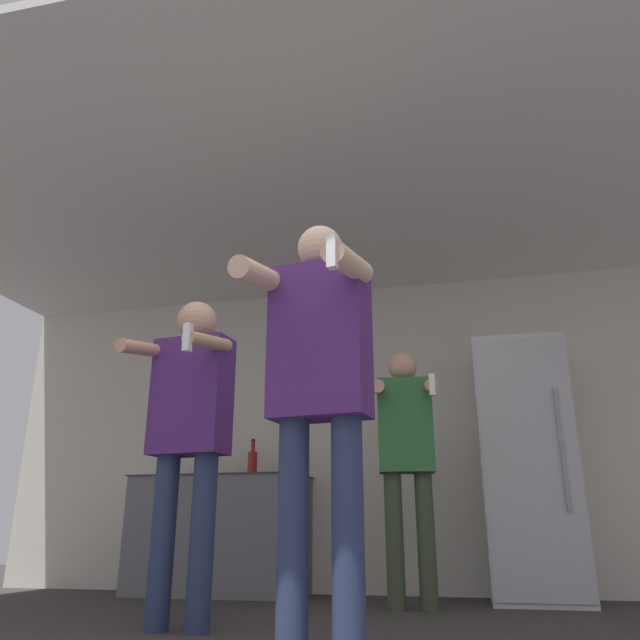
{
  "coord_description": "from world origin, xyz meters",
  "views": [
    {
      "loc": [
        0.6,
        -1.99,
        0.45
      ],
      "look_at": [
        0.02,
        0.52,
        1.34
      ],
      "focal_mm": 35.0,
      "sensor_mm": 36.0,
      "label": 1
    }
  ],
  "objects_px": {
    "person_woman_foreground": "(319,378)",
    "person_man_side": "(189,421)",
    "bottle_short_whiskey": "(252,462)",
    "refrigerator": "(526,467)",
    "person_spectator_back": "(406,447)",
    "bottle_tall_gin": "(290,462)",
    "bottle_red_label": "(205,461)"
  },
  "relations": [
    {
      "from": "person_woman_foreground",
      "to": "person_man_side",
      "type": "bearing_deg",
      "value": 145.1
    },
    {
      "from": "bottle_short_whiskey",
      "to": "person_woman_foreground",
      "type": "distance_m",
      "value": 2.76
    },
    {
      "from": "refrigerator",
      "to": "person_spectator_back",
      "type": "distance_m",
      "value": 1.02
    },
    {
      "from": "refrigerator",
      "to": "person_man_side",
      "type": "height_order",
      "value": "refrigerator"
    },
    {
      "from": "person_spectator_back",
      "to": "refrigerator",
      "type": "bearing_deg",
      "value": 37.63
    },
    {
      "from": "bottle_tall_gin",
      "to": "person_man_side",
      "type": "bearing_deg",
      "value": -90.73
    },
    {
      "from": "bottle_tall_gin",
      "to": "bottle_short_whiskey",
      "type": "bearing_deg",
      "value": 180.0
    },
    {
      "from": "bottle_tall_gin",
      "to": "person_spectator_back",
      "type": "xyz_separation_m",
      "value": [
        1.02,
        -0.77,
        -0.01
      ]
    },
    {
      "from": "bottle_red_label",
      "to": "person_woman_foreground",
      "type": "height_order",
      "value": "person_woman_foreground"
    },
    {
      "from": "bottle_tall_gin",
      "to": "person_woman_foreground",
      "type": "xyz_separation_m",
      "value": [
        0.82,
        -2.51,
        0.06
      ]
    },
    {
      "from": "refrigerator",
      "to": "person_man_side",
      "type": "relative_size",
      "value": 1.07
    },
    {
      "from": "bottle_short_whiskey",
      "to": "person_spectator_back",
      "type": "distance_m",
      "value": 1.55
    },
    {
      "from": "bottle_red_label",
      "to": "person_woman_foreground",
      "type": "relative_size",
      "value": 0.18
    },
    {
      "from": "bottle_red_label",
      "to": "bottle_short_whiskey",
      "type": "bearing_deg",
      "value": 0.0
    },
    {
      "from": "person_spectator_back",
      "to": "bottle_red_label",
      "type": "bearing_deg",
      "value": 156.52
    },
    {
      "from": "bottle_tall_gin",
      "to": "person_spectator_back",
      "type": "distance_m",
      "value": 1.28
    },
    {
      "from": "refrigerator",
      "to": "bottle_short_whiskey",
      "type": "xyz_separation_m",
      "value": [
        -2.15,
        0.15,
        0.1
      ]
    },
    {
      "from": "bottle_red_label",
      "to": "bottle_short_whiskey",
      "type": "relative_size",
      "value": 1.05
    },
    {
      "from": "bottle_red_label",
      "to": "person_woman_foreground",
      "type": "bearing_deg",
      "value": -57.89
    },
    {
      "from": "bottle_red_label",
      "to": "person_woman_foreground",
      "type": "distance_m",
      "value": 2.96
    },
    {
      "from": "bottle_tall_gin",
      "to": "person_woman_foreground",
      "type": "bearing_deg",
      "value": -71.8
    },
    {
      "from": "bottle_red_label",
      "to": "person_spectator_back",
      "type": "distance_m",
      "value": 1.93
    },
    {
      "from": "bottle_red_label",
      "to": "refrigerator",
      "type": "bearing_deg",
      "value": -3.28
    },
    {
      "from": "person_man_side",
      "to": "refrigerator",
      "type": "bearing_deg",
      "value": 43.73
    },
    {
      "from": "bottle_red_label",
      "to": "person_spectator_back",
      "type": "relative_size",
      "value": 0.2
    },
    {
      "from": "person_spectator_back",
      "to": "person_man_side",
      "type": "bearing_deg",
      "value": -132.28
    },
    {
      "from": "refrigerator",
      "to": "bottle_tall_gin",
      "type": "height_order",
      "value": "refrigerator"
    },
    {
      "from": "bottle_red_label",
      "to": "person_man_side",
      "type": "height_order",
      "value": "person_man_side"
    },
    {
      "from": "bottle_red_label",
      "to": "bottle_tall_gin",
      "type": "xyz_separation_m",
      "value": [
        0.75,
        0.0,
        -0.03
      ]
    },
    {
      "from": "bottle_short_whiskey",
      "to": "person_spectator_back",
      "type": "height_order",
      "value": "person_spectator_back"
    },
    {
      "from": "bottle_tall_gin",
      "to": "person_spectator_back",
      "type": "relative_size",
      "value": 0.18
    },
    {
      "from": "bottle_short_whiskey",
      "to": "person_man_side",
      "type": "bearing_deg",
      "value": -81.12
    }
  ]
}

